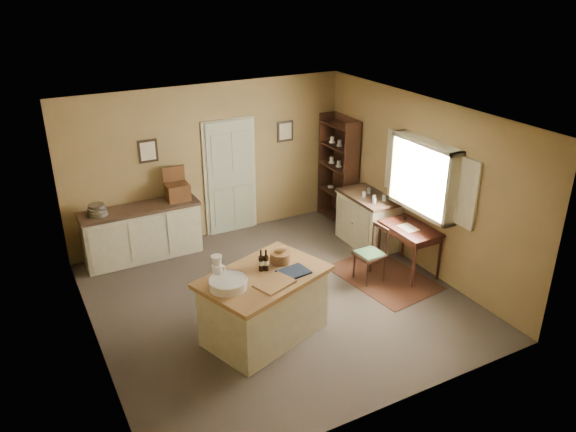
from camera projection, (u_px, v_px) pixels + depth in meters
name	position (u px, v px, depth m)	size (l,w,h in m)	color
ground	(277.00, 299.00, 8.17)	(5.00, 5.00, 0.00)	#4F443C
wall_back	(210.00, 163.00, 9.63)	(5.00, 0.10, 2.70)	olive
wall_front	(390.00, 304.00, 5.60)	(5.00, 0.10, 2.70)	olive
wall_left	(86.00, 256.00, 6.54)	(0.10, 5.00, 2.70)	olive
wall_right	(420.00, 184.00, 8.69)	(0.10, 5.00, 2.70)	olive
ceiling	(275.00, 117.00, 7.06)	(5.00, 5.00, 0.00)	silver
door	(230.00, 176.00, 9.87)	(0.97, 0.06, 2.11)	#A5AB91
framed_prints	(220.00, 141.00, 9.54)	(2.82, 0.02, 0.38)	black
window	(426.00, 176.00, 8.42)	(0.25, 1.99, 1.12)	beige
work_island	(264.00, 304.00, 7.19)	(1.83, 1.49, 1.20)	beige
sideboard	(143.00, 231.00, 9.16)	(1.90, 0.54, 1.18)	beige
rug	(384.00, 277.00, 8.74)	(1.10, 1.60, 0.01)	#411F13
writing_desk	(410.00, 233.00, 8.66)	(0.57, 0.94, 0.82)	#331510
desk_chair	(370.00, 255.00, 8.51)	(0.40, 0.40, 0.86)	black
right_cabinet	(367.00, 219.00, 9.63)	(0.62, 1.11, 0.99)	beige
shelving_unit	(340.00, 170.00, 10.39)	(0.34, 0.89, 1.98)	black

